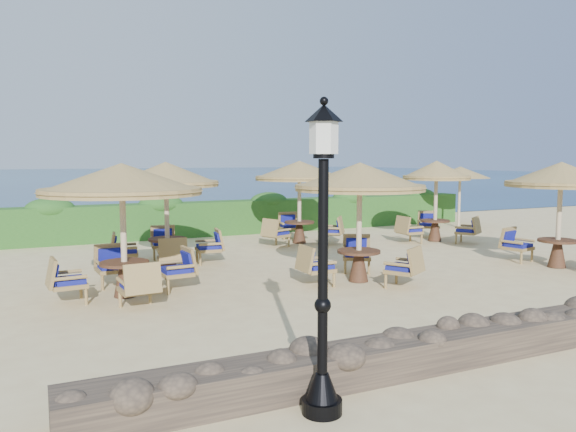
{
  "coord_description": "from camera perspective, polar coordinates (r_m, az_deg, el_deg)",
  "views": [
    {
      "loc": [
        -7.59,
        -11.93,
        2.77
      ],
      "look_at": [
        -1.71,
        0.74,
        1.3
      ],
      "focal_mm": 35.0,
      "sensor_mm": 36.0,
      "label": 1
    }
  ],
  "objects": [
    {
      "name": "sea",
      "position": [
        82.33,
        -19.62,
        3.73
      ],
      "size": [
        160.0,
        160.0,
        0.0
      ],
      "primitive_type": "plane",
      "color": "navy",
      "rests_on": "ground"
    },
    {
      "name": "lamp_post",
      "position": [
        5.97,
        3.56,
        -5.77
      ],
      "size": [
        0.44,
        0.44,
        3.31
      ],
      "color": "black",
      "rests_on": "ground"
    },
    {
      "name": "cafe_set_2",
      "position": [
        15.51,
        25.95,
        2.51
      ],
      "size": [
        2.68,
        2.89,
        2.65
      ],
      "color": "beige",
      "rests_on": "ground"
    },
    {
      "name": "hedge",
      "position": [
        20.7,
        -3.23,
        -0.02
      ],
      "size": [
        18.0,
        0.9,
        1.2
      ],
      "primitive_type": "cube",
      "color": "#1E4C18",
      "rests_on": "ground"
    },
    {
      "name": "cafe_set_5",
      "position": [
        19.03,
        14.8,
        2.7
      ],
      "size": [
        2.52,
        2.77,
        2.65
      ],
      "color": "beige",
      "rests_on": "ground"
    },
    {
      "name": "extra_parasol",
      "position": [
        23.04,
        17.09,
        4.25
      ],
      "size": [
        2.3,
        2.3,
        2.41
      ],
      "color": "beige",
      "rests_on": "ground"
    },
    {
      "name": "cafe_set_3",
      "position": [
        14.54,
        -12.26,
        2.02
      ],
      "size": [
        2.87,
        2.87,
        2.65
      ],
      "color": "beige",
      "rests_on": "ground"
    },
    {
      "name": "cafe_set_4",
      "position": [
        17.97,
        1.17,
        3.32
      ],
      "size": [
        2.88,
        2.88,
        2.65
      ],
      "color": "beige",
      "rests_on": "ground"
    },
    {
      "name": "ground",
      "position": [
        14.41,
        7.45,
        -5.13
      ],
      "size": [
        120.0,
        120.0,
        0.0
      ],
      "primitive_type": "plane",
      "color": "beige",
      "rests_on": "ground"
    },
    {
      "name": "cafe_set_0",
      "position": [
        11.45,
        -16.47,
        1.43
      ],
      "size": [
        3.15,
        3.15,
        2.65
      ],
      "color": "beige",
      "rests_on": "ground"
    },
    {
      "name": "cafe_set_1",
      "position": [
        12.45,
        7.28,
        2.11
      ],
      "size": [
        2.9,
        2.9,
        2.65
      ],
      "color": "beige",
      "rests_on": "ground"
    }
  ]
}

